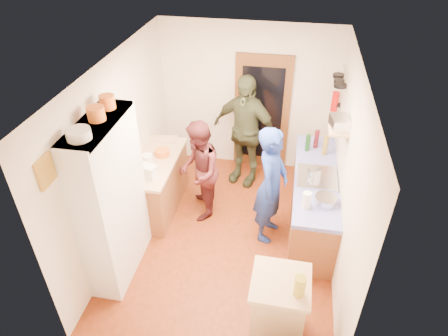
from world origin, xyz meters
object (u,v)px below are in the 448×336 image
(person_hob, at_px, (273,187))
(person_left, at_px, (201,170))
(right_counter_base, at_px, (313,201))
(island_base, at_px, (278,310))
(person_back, at_px, (245,131))
(hutch_body, at_px, (112,201))

(person_hob, xyz_separation_m, person_left, (-1.10, 0.35, -0.09))
(right_counter_base, bearing_deg, island_base, -100.73)
(person_hob, distance_m, person_back, 1.43)
(right_counter_base, height_order, person_hob, person_hob)
(hutch_body, relative_size, person_hob, 1.23)
(hutch_body, distance_m, person_left, 1.53)
(right_counter_base, xyz_separation_m, person_left, (-1.69, -0.03, 0.38))
(hutch_body, bearing_deg, right_counter_base, 27.47)
(hutch_body, bearing_deg, person_hob, 25.72)
(right_counter_base, xyz_separation_m, person_hob, (-0.59, -0.38, 0.47))
(hutch_body, xyz_separation_m, person_hob, (1.91, 0.92, -0.21))
(person_hob, relative_size, person_left, 1.11)
(right_counter_base, xyz_separation_m, person_back, (-1.16, 0.93, 0.56))
(person_left, relative_size, person_back, 0.82)
(right_counter_base, bearing_deg, person_hob, -147.24)
(hutch_body, distance_m, person_back, 2.61)
(island_base, height_order, person_hob, person_hob)
(hutch_body, height_order, right_counter_base, hutch_body)
(hutch_body, distance_m, person_hob, 2.13)
(person_hob, distance_m, person_left, 1.16)
(person_hob, xyz_separation_m, person_back, (-0.57, 1.31, 0.08))
(right_counter_base, relative_size, person_left, 1.37)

